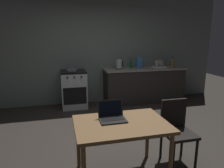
% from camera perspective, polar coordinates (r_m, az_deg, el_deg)
% --- Properties ---
extents(ground_plane, '(12.00, 12.00, 0.00)m').
position_cam_1_polar(ground_plane, '(3.63, 0.57, -15.56)').
color(ground_plane, '#2D2823').
extents(back_wall, '(6.40, 0.10, 2.76)m').
position_cam_1_polar(back_wall, '(5.54, -2.53, 9.28)').
color(back_wall, slate).
rests_on(back_wall, ground_plane).
extents(kitchen_counter, '(2.16, 0.64, 0.91)m').
position_cam_1_polar(kitchen_counter, '(5.65, 8.71, -0.22)').
color(kitchen_counter, '#282623').
rests_on(kitchen_counter, ground_plane).
extents(stove_oven, '(0.60, 0.62, 0.91)m').
position_cam_1_polar(stove_oven, '(5.23, -10.36, -1.38)').
color(stove_oven, '#B7BABF').
rests_on(stove_oven, ground_plane).
extents(dining_table, '(1.11, 0.77, 0.73)m').
position_cam_1_polar(dining_table, '(2.55, 2.54, -12.20)').
color(dining_table, brown).
rests_on(dining_table, ground_plane).
extents(chair, '(0.40, 0.40, 0.88)m').
position_cam_1_polar(chair, '(3.08, 17.22, -11.22)').
color(chair, black).
rests_on(chair, ground_plane).
extents(laptop, '(0.32, 0.27, 0.22)m').
position_cam_1_polar(laptop, '(2.59, 0.02, -8.79)').
color(laptop, '#232326').
rests_on(laptop, dining_table).
extents(electric_kettle, '(0.18, 0.16, 0.25)m').
position_cam_1_polar(electric_kettle, '(5.32, 1.96, 5.38)').
color(electric_kettle, black).
rests_on(electric_kettle, kitchen_counter).
extents(bottle, '(0.08, 0.08, 0.27)m').
position_cam_1_polar(bottle, '(5.86, 16.28, 5.68)').
color(bottle, '#8C601E').
rests_on(bottle, kitchen_counter).
extents(frying_pan, '(0.25, 0.42, 0.05)m').
position_cam_1_polar(frying_pan, '(5.11, -11.00, 3.78)').
color(frying_pan, gray).
rests_on(frying_pan, stove_oven).
extents(cereal_box, '(0.13, 0.05, 0.28)m').
position_cam_1_polar(cereal_box, '(5.51, 7.43, 5.79)').
color(cereal_box, '#3372B2').
rests_on(cereal_box, kitchen_counter).
extents(dish_rack, '(0.34, 0.26, 0.21)m').
position_cam_1_polar(dish_rack, '(5.73, 12.72, 4.91)').
color(dish_rack, silver).
rests_on(dish_rack, kitchen_counter).
extents(bottle_b, '(0.07, 0.07, 0.26)m').
position_cam_1_polar(bottle_b, '(5.50, 5.15, 5.63)').
color(bottle_b, '#19592D').
rests_on(bottle_b, kitchen_counter).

